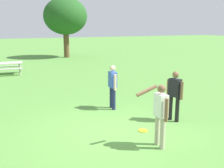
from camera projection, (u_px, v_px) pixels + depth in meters
name	position (u px, v px, depth m)	size (l,w,h in m)	color
ground_plane	(113.00, 131.00, 7.96)	(120.00, 120.00, 0.00)	#568E3D
person_thrower	(160.00, 111.00, 6.72)	(0.67, 0.65, 1.64)	#B7AD93
person_catcher	(113.00, 84.00, 9.89)	(0.25, 0.61, 1.64)	#1E234C
person_bystander	(175.00, 93.00, 8.61)	(0.33, 0.58, 1.64)	black
frisbee	(143.00, 131.00, 7.95)	(0.28, 0.28, 0.03)	yellow
picnic_table_far	(8.00, 66.00, 16.87)	(1.80, 1.54, 0.77)	beige
tree_far_right	(65.00, 16.00, 25.25)	(4.10, 4.10, 5.64)	brown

